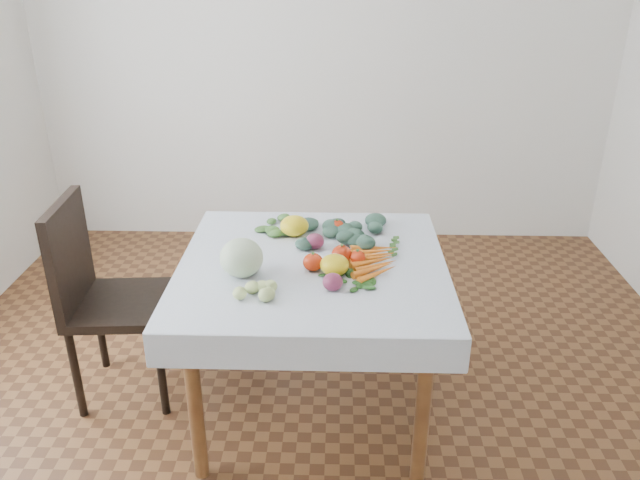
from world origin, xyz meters
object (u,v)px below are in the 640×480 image
Objects in this scene: table at (313,284)px; cabbage at (242,258)px; chair at (99,288)px; carrot_bunch at (373,260)px; heirloom_back at (294,226)px.

cabbage is at bearing -156.45° from table.
carrot_bunch is (1.23, -0.10, 0.21)m from chair.
chair is 2.87× the size of carrot_bunch.
heirloom_back is (-0.10, 0.28, 0.15)m from table.
chair is 7.39× the size of heirloom_back.
cabbage is 1.32× the size of heirloom_back.
table is 0.35m from cabbage.
heirloom_back is at bearing 108.64° from table.
carrot_bunch is at bearing -0.27° from table.
cabbage is (0.70, -0.22, 0.27)m from chair.
cabbage is at bearing -17.60° from chair.
carrot_bunch is at bearing -4.65° from chair.
heirloom_back reaches higher than carrot_bunch.
table is 7.54× the size of heirloom_back.
table is at bearing 23.55° from cabbage.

